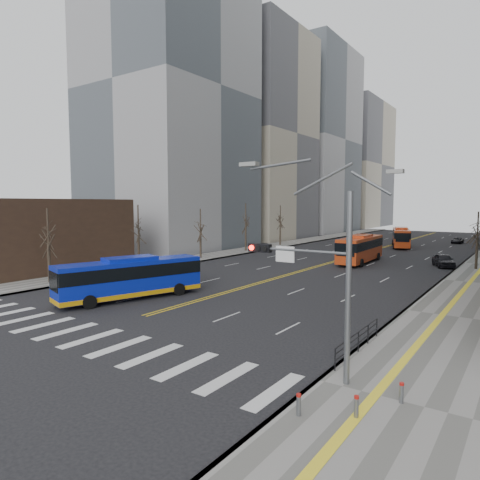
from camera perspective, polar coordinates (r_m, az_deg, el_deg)
The scene contains 17 objects.
ground at distance 26.77m, azimuth -20.72°, elevation -11.73°, with size 220.00×220.00×0.00m, color black.
sidewalk_left at distance 70.80m, azimuth 2.24°, elevation -1.15°, with size 5.00×130.00×0.15m, color #65635E.
crosswalk at distance 26.77m, azimuth -20.72°, elevation -11.72°, with size 26.70×4.00×0.01m.
centerline at distance 73.00m, azimuth 17.56°, elevation -1.24°, with size 0.55×100.00×0.01m.
office_towers at distance 87.14m, azimuth 20.79°, elevation 15.43°, with size 83.00×134.00×58.00m.
storefront at distance 54.25m, azimuth -26.08°, elevation 0.68°, with size 14.00×18.00×8.00m.
signal_mast at distance 18.25m, azimuth 10.06°, elevation -3.56°, with size 5.37×0.37×9.39m.
pedestrian_railing at distance 22.59m, azimuth 15.51°, elevation -12.52°, with size 0.06×6.06×1.02m.
bollards at distance 16.63m, azimuth 14.85°, elevation -20.02°, with size 2.87×3.17×0.78m.
street_trees at distance 56.70m, azimuth 4.54°, elevation 2.21°, with size 35.20×47.20×7.60m.
blue_bus at distance 34.78m, azimuth -14.39°, elevation -4.79°, with size 5.69×11.68×3.35m.
red_bus_near at distance 56.29m, azimuth 15.75°, elevation -0.93°, with size 3.10×11.35×3.58m.
red_bus_far at distance 78.43m, azimuth 20.69°, elevation 0.48°, with size 5.45×11.11×3.45m.
car_white at distance 41.93m, azimuth -10.12°, elevation -4.41°, with size 1.68×4.81×1.58m, color silver.
car_dark_mid at distance 56.28m, azimuth 25.49°, elevation -2.45°, with size 1.86×4.63×1.58m, color black.
car_silver at distance 89.63m, azimuth 16.06°, elevation 0.30°, with size 1.81×4.45×1.29m, color #9E9EA3.
car_dark_far at distance 90.70m, azimuth 27.00°, elevation -0.06°, with size 1.78×3.87×1.07m, color black.
Camera 1 is at (21.26, -14.43, 7.51)m, focal length 32.00 mm.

